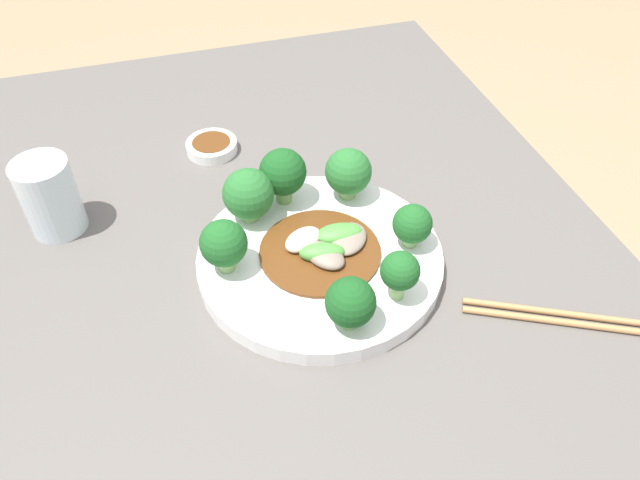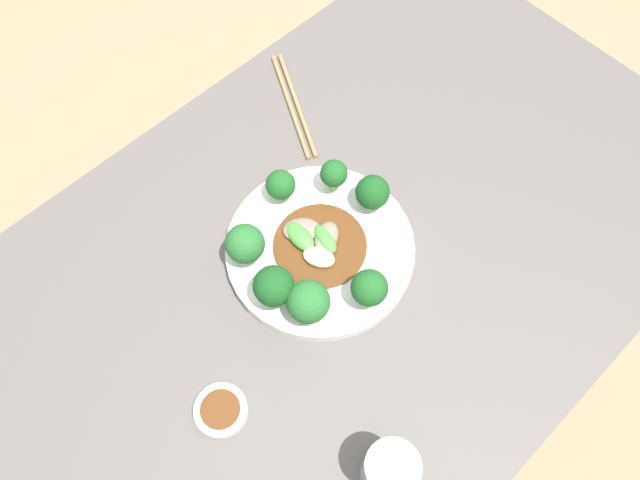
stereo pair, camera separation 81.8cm
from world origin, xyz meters
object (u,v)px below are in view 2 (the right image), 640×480
object	(u,v)px
broccoli_east	(274,286)
broccoli_southwest	(334,174)
stirfry_center	(316,242)
broccoli_south	(281,185)
drinking_glass	(389,471)
chopsticks	(294,105)
broccoli_northeast	(308,302)
plate	(320,249)
broccoli_southeast	(245,244)
broccoli_west	(372,192)
broccoli_north	(369,288)
sauce_dish	(221,410)

from	to	relation	value
broccoli_east	broccoli_southwest	world-z (taller)	broccoli_east
stirfry_center	broccoli_south	bearing A→B (deg)	-100.76
drinking_glass	chopsticks	xyz separation A→B (m)	(-0.31, -0.51, -0.04)
chopsticks	broccoli_northeast	bearing A→B (deg)	50.91
stirfry_center	drinking_glass	size ratio (longest dim) A/B	1.45
plate	broccoli_southeast	world-z (taller)	broccoli_southeast
broccoli_west	stirfry_center	world-z (taller)	broccoli_west
broccoli_north	broccoli_west	size ratio (longest dim) A/B	1.09
broccoli_east	broccoli_south	size ratio (longest dim) A/B	1.33
broccoli_north	broccoli_northeast	xyz separation A→B (m)	(0.07, -0.04, -0.00)
plate	chopsticks	xyz separation A→B (m)	(-0.15, -0.23, -0.01)
broccoli_east	broccoli_west	xyz separation A→B (m)	(-0.20, -0.01, -0.01)
plate	broccoli_north	world-z (taller)	broccoli_north
broccoli_west	broccoli_southwest	xyz separation A→B (m)	(0.02, -0.06, 0.00)
broccoli_northeast	chopsticks	bearing A→B (deg)	-129.09
plate	broccoli_northeast	distance (m)	0.11
broccoli_southeast	drinking_glass	xyz separation A→B (m)	(0.07, 0.34, -0.01)
broccoli_south	broccoli_west	world-z (taller)	broccoli_west
broccoli_south	broccoli_southeast	distance (m)	0.11
broccoli_west	chopsticks	xyz separation A→B (m)	(-0.05, -0.23, -0.05)
broccoli_east	chopsticks	xyz separation A→B (m)	(-0.25, -0.24, -0.06)
broccoli_northeast	sauce_dish	xyz separation A→B (m)	(0.17, 0.02, -0.05)
sauce_dish	drinking_glass	bearing A→B (deg)	116.15
broccoli_southeast	stirfry_center	distance (m)	0.10
broccoli_southwest	chopsticks	xyz separation A→B (m)	(-0.07, -0.17, -0.05)
broccoli_east	broccoli_west	size ratio (longest dim) A/B	1.22
drinking_glass	sauce_dish	bearing A→B (deg)	-63.85
stirfry_center	chopsticks	world-z (taller)	stirfry_center
sauce_dish	broccoli_north	bearing A→B (deg)	174.33
broccoli_south	chopsticks	bearing A→B (deg)	-137.77
broccoli_north	sauce_dish	xyz separation A→B (m)	(0.25, -0.02, -0.05)
sauce_dish	broccoli_east	bearing A→B (deg)	-157.37
broccoli_north	drinking_glass	size ratio (longest dim) A/B	0.68
broccoli_north	broccoli_northeast	distance (m)	0.08
plate	stirfry_center	size ratio (longest dim) A/B	2.03
plate	broccoli_south	size ratio (longest dim) A/B	5.14
plate	broccoli_southeast	xyz separation A→B (m)	(0.09, -0.06, 0.05)
drinking_glass	sauce_dish	distance (m)	0.23
broccoli_northeast	broccoli_north	bearing A→B (deg)	149.81
plate	stirfry_center	world-z (taller)	stirfry_center
sauce_dish	stirfry_center	bearing A→B (deg)	-161.13
broccoli_southeast	broccoli_west	size ratio (longest dim) A/B	1.12
broccoli_west	broccoli_northeast	bearing A→B (deg)	18.18
broccoli_east	broccoli_southeast	size ratio (longest dim) A/B	1.09
broccoli_west	broccoli_southwest	world-z (taller)	same
broccoli_north	broccoli_west	distance (m)	0.15
broccoli_east	drinking_glass	bearing A→B (deg)	78.52
broccoli_southeast	drinking_glass	world-z (taller)	drinking_glass
broccoli_northeast	broccoli_south	bearing A→B (deg)	-120.60
broccoli_northeast	stirfry_center	world-z (taller)	broccoli_northeast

